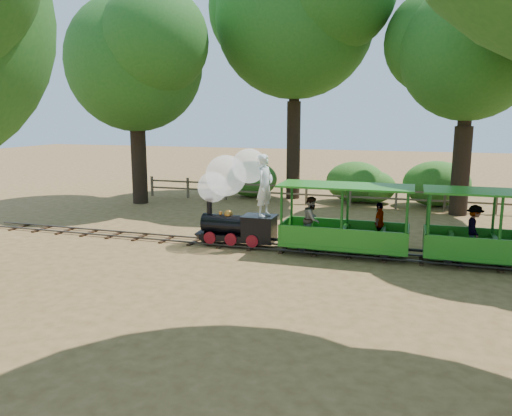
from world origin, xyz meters
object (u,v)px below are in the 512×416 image
(carriage_front, at_px, (342,227))
(carriage_rear, at_px, (494,237))
(locomotive, at_px, (234,190))
(fence, at_px, (328,193))

(carriage_front, height_order, carriage_rear, same)
(locomotive, bearing_deg, carriage_front, -1.46)
(locomotive, xyz_separation_m, fence, (1.65, 7.93, -1.19))
(locomotive, height_order, carriage_front, locomotive)
(carriage_front, relative_size, carriage_rear, 1.00)
(carriage_rear, bearing_deg, carriage_front, -179.06)
(locomotive, xyz_separation_m, carriage_rear, (7.48, -0.02, -0.94))
(locomotive, height_order, carriage_rear, locomotive)
(carriage_front, relative_size, fence, 0.21)
(carriage_front, xyz_separation_m, fence, (-1.73, 8.02, -0.26))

